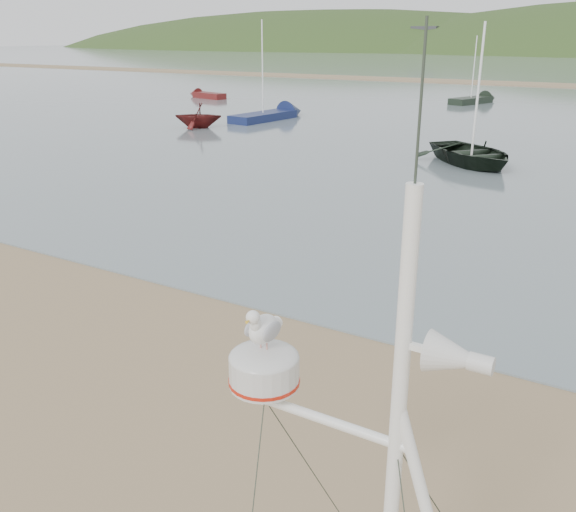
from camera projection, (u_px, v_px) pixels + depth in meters
The scene contains 6 objects.
ground at pixel (108, 404), 9.33m from camera, with size 560.00×560.00×0.00m, color #81694A.
boat_dark at pixel (477, 106), 25.46m from camera, with size 3.54×1.03×4.96m, color black.
boat_red at pixel (198, 104), 36.32m from camera, with size 2.41×1.47×2.79m, color #541413.
dinghy_red_far at pixel (203, 95), 54.44m from camera, with size 4.66×2.14×1.10m.
sailboat_dark_mid at pixel (480, 99), 50.51m from camera, with size 3.18×5.81×5.68m.
sailboat_blue_near at pixel (280, 114), 41.20m from camera, with size 2.41×6.95×6.77m.
Camera 1 is at (6.47, -5.45, 5.32)m, focal length 38.00 mm.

